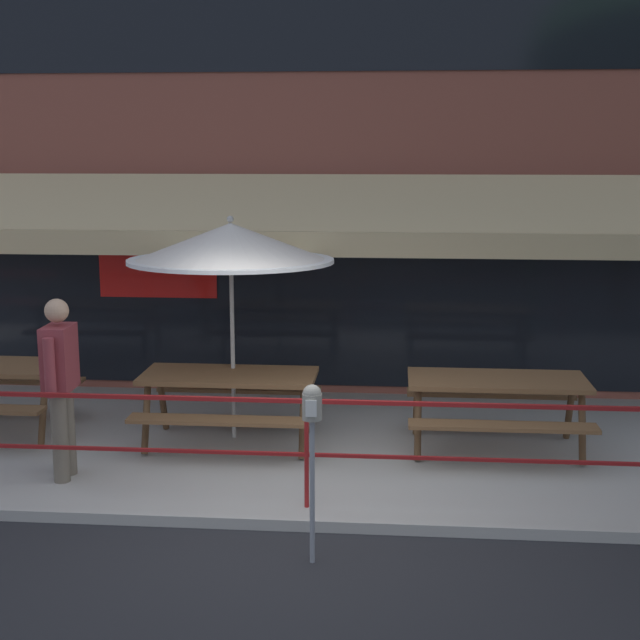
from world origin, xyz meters
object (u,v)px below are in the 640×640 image
pedestrian_walking (61,379)px  parking_meter_far (312,420)px  patio_umbrella_centre (231,244)px  picnic_table_right (497,393)px  picnic_table_centre (229,388)px

pedestrian_walking → parking_meter_far: pedestrian_walking is taller
patio_umbrella_centre → parking_meter_far: size_ratio=1.67×
picnic_table_right → parking_meter_far: parking_meter_far is taller
picnic_table_right → patio_umbrella_centre: size_ratio=0.76×
picnic_table_right → patio_umbrella_centre: patio_umbrella_centre is taller
picnic_table_right → patio_umbrella_centre: 3.12m
picnic_table_centre → pedestrian_walking: pedestrian_walking is taller
picnic_table_right → patio_umbrella_centre: bearing=176.2°
patio_umbrella_centre → pedestrian_walking: bearing=-136.2°
picnic_table_right → pedestrian_walking: pedestrian_walking is taller
picnic_table_centre → picnic_table_right: 2.75m
patio_umbrella_centre → parking_meter_far: bearing=-67.6°
patio_umbrella_centre → parking_meter_far: patio_umbrella_centre is taller
picnic_table_centre → patio_umbrella_centre: size_ratio=0.76×
picnic_table_centre → patio_umbrella_centre: (-0.00, 0.23, 1.47)m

